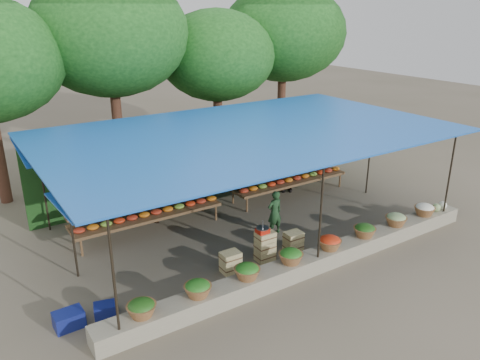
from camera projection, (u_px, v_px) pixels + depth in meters
ground at (248, 227)px, 13.36m from camera, size 60.00×60.00×0.00m
stone_curb at (313, 262)px, 11.13m from camera, size 10.60×0.55×0.40m
stall_canopy at (248, 135)px, 12.48m from camera, size 10.80×6.60×2.82m
produce_baskets at (311, 249)px, 10.95m from camera, size 8.98×0.58×0.34m
netting_backdrop at (195, 157)px, 15.40m from camera, size 10.60×0.06×2.50m
tree_row at (166, 43)px, 16.77m from camera, size 16.51×5.50×7.12m
fruit_table_left at (147, 211)px, 12.94m from camera, size 4.21×0.95×0.93m
fruit_table_right at (288, 177)px, 15.50m from camera, size 4.21×0.95×0.93m
crate_counter at (264, 249)px, 11.49m from camera, size 2.36×0.35×0.77m
weighing_scale at (263, 230)px, 11.27m from camera, size 0.31×0.31×0.33m
vendor_seated at (275, 212)px, 12.77m from camera, size 0.46×0.31×1.25m
customer_left at (148, 194)px, 13.20m from camera, size 1.05×0.90×1.87m
customer_mid at (252, 173)px, 15.34m from camera, size 1.15×1.13×1.59m
customer_right at (286, 168)px, 15.71m from camera, size 1.05×0.79×1.66m
blue_crate_front at (105, 310)px, 9.47m from camera, size 0.51×0.42×0.27m
blue_crate_back at (69, 319)px, 9.12m from camera, size 0.57×0.42×0.34m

